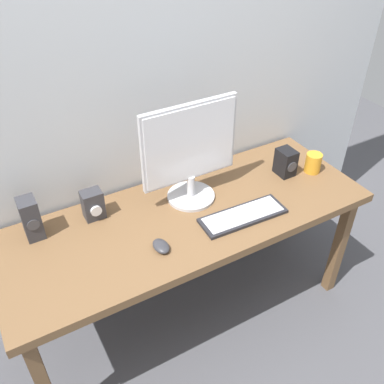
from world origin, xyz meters
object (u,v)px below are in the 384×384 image
(speaker_left, at_px, (31,219))
(coffee_mug, at_px, (313,163))
(keyboard_primary, at_px, (243,216))
(mouse, at_px, (161,246))
(monitor, at_px, (190,152))
(desk, at_px, (188,225))
(audio_controller, at_px, (93,205))
(speaker_right, at_px, (286,162))

(speaker_left, height_order, coffee_mug, speaker_left)
(keyboard_primary, xyz_separation_m, coffee_mug, (0.53, 0.13, 0.04))
(mouse, relative_size, speaker_left, 0.49)
(keyboard_primary, height_order, mouse, mouse)
(monitor, height_order, coffee_mug, monitor)
(mouse, height_order, coffee_mug, coffee_mug)
(desk, distance_m, monitor, 0.35)
(monitor, relative_size, audio_controller, 3.49)
(keyboard_primary, bearing_deg, desk, 145.69)
(keyboard_primary, distance_m, mouse, 0.42)
(desk, xyz_separation_m, speaker_left, (-0.64, 0.20, 0.17))
(desk, relative_size, mouse, 18.21)
(keyboard_primary, xyz_separation_m, speaker_left, (-0.85, 0.34, 0.09))
(keyboard_primary, xyz_separation_m, mouse, (-0.42, 0.00, 0.01))
(speaker_right, distance_m, speaker_left, 1.25)
(mouse, xyz_separation_m, coffee_mug, (0.94, 0.13, 0.04))
(coffee_mug, bearing_deg, speaker_left, 171.11)
(mouse, relative_size, coffee_mug, 0.92)
(speaker_left, bearing_deg, keyboard_primary, -21.91)
(speaker_right, bearing_deg, audio_controller, 170.90)
(monitor, bearing_deg, speaker_left, 172.81)
(keyboard_primary, height_order, coffee_mug, coffee_mug)
(desk, relative_size, audio_controller, 12.39)
(desk, distance_m, audio_controller, 0.45)
(mouse, height_order, audio_controller, audio_controller)
(speaker_right, height_order, speaker_left, speaker_left)
(keyboard_primary, height_order, audio_controller, audio_controller)
(desk, bearing_deg, speaker_left, 162.70)
(keyboard_primary, xyz_separation_m, speaker_right, (0.39, 0.18, 0.06))
(desk, bearing_deg, coffee_mug, -1.20)
(speaker_right, bearing_deg, desk, -176.28)
(mouse, distance_m, audio_controller, 0.38)
(mouse, height_order, speaker_right, speaker_right)
(speaker_left, bearing_deg, speaker_right, -7.44)
(speaker_left, distance_m, coffee_mug, 1.40)
(speaker_right, relative_size, coffee_mug, 1.36)
(monitor, height_order, speaker_left, monitor)
(speaker_right, height_order, audio_controller, same)
(desk, height_order, speaker_left, speaker_left)
(monitor, relative_size, keyboard_primary, 1.19)
(desk, bearing_deg, mouse, -145.60)
(desk, distance_m, speaker_left, 0.70)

